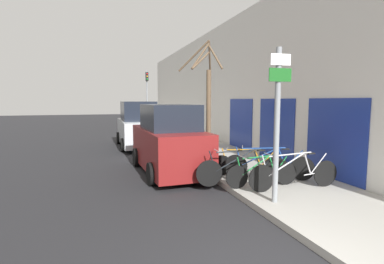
# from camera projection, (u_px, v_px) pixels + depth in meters

# --- Properties ---
(ground_plane) EXTENTS (80.00, 80.00, 0.00)m
(ground_plane) POSITION_uv_depth(u_px,v_px,m) (148.00, 151.00, 14.43)
(ground_plane) COLOR black
(sidewalk_curb) EXTENTS (3.20, 32.00, 0.15)m
(sidewalk_curb) POSITION_uv_depth(u_px,v_px,m) (183.00, 140.00, 17.85)
(sidewalk_curb) COLOR #9E9B93
(sidewalk_curb) RESTS_ON ground
(building_facade) EXTENTS (0.23, 32.00, 6.50)m
(building_facade) POSITION_uv_depth(u_px,v_px,m) (211.00, 87.00, 17.97)
(building_facade) COLOR silver
(building_facade) RESTS_ON ground
(signpost) EXTENTS (0.55, 0.14, 3.42)m
(signpost) POSITION_uv_depth(u_px,v_px,m) (277.00, 121.00, 6.56)
(signpost) COLOR gray
(signpost) RESTS_ON sidewalk_curb
(bicycle_0) EXTENTS (2.58, 0.44, 0.96)m
(bicycle_0) POSITION_uv_depth(u_px,v_px,m) (295.00, 174.00, 7.68)
(bicycle_0) COLOR black
(bicycle_0) RESTS_ON sidewalk_curb
(bicycle_1) EXTENTS (2.05, 0.44, 0.84)m
(bicycle_1) POSITION_uv_depth(u_px,v_px,m) (262.00, 173.00, 7.92)
(bicycle_1) COLOR black
(bicycle_1) RESTS_ON sidewalk_curb
(bicycle_2) EXTENTS (2.63, 0.50, 0.98)m
(bicycle_2) POSITION_uv_depth(u_px,v_px,m) (244.00, 170.00, 8.10)
(bicycle_2) COLOR black
(bicycle_2) RESTS_ON sidewalk_curb
(bicycle_3) EXTENTS (2.29, 1.22, 0.95)m
(bicycle_3) POSITION_uv_depth(u_px,v_px,m) (268.00, 165.00, 8.68)
(bicycle_3) COLOR black
(bicycle_3) RESTS_ON sidewalk_curb
(bicycle_4) EXTENTS (1.88, 1.10, 0.85)m
(bicycle_4) POSITION_uv_depth(u_px,v_px,m) (247.00, 164.00, 8.98)
(bicycle_4) COLOR black
(bicycle_4) RESTS_ON sidewalk_curb
(parked_car_0) EXTENTS (2.04, 4.38, 2.30)m
(parked_car_0) POSITION_uv_depth(u_px,v_px,m) (169.00, 142.00, 10.00)
(parked_car_0) COLOR maroon
(parked_car_0) RESTS_ON ground
(parked_car_1) EXTENTS (2.00, 4.57, 2.37)m
(parked_car_1) POSITION_uv_depth(u_px,v_px,m) (138.00, 127.00, 15.62)
(parked_car_1) COLOR #B2B7BC
(parked_car_1) RESTS_ON ground
(pedestrian_near) EXTENTS (0.41, 0.35, 1.58)m
(pedestrian_near) POSITION_uv_depth(u_px,v_px,m) (182.00, 124.00, 17.07)
(pedestrian_near) COLOR #1E2338
(pedestrian_near) RESTS_ON sidewalk_curb
(street_tree) EXTENTS (1.30, 1.24, 4.37)m
(street_tree) POSITION_uv_depth(u_px,v_px,m) (207.00, 105.00, 10.59)
(street_tree) COLOR brown
(street_tree) RESTS_ON sidewalk_curb
(traffic_light) EXTENTS (0.20, 0.30, 4.50)m
(traffic_light) POSITION_uv_depth(u_px,v_px,m) (147.00, 92.00, 22.51)
(traffic_light) COLOR gray
(traffic_light) RESTS_ON sidewalk_curb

